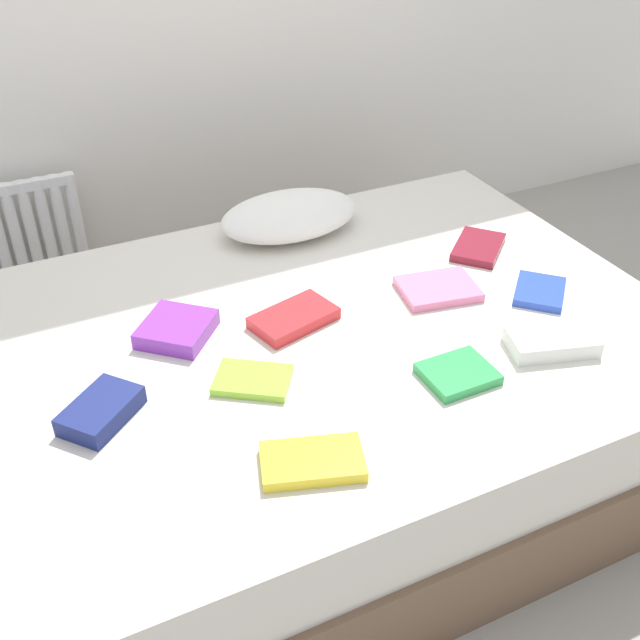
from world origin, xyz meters
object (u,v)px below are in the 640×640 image
Objects in this scene: bed at (327,391)px; textbook_maroon at (478,247)px; pillow at (289,215)px; textbook_lime at (253,380)px; radiator at (18,245)px; textbook_blue at (540,292)px; textbook_red at (294,318)px; textbook_pink at (438,289)px; textbook_white at (552,342)px; textbook_navy at (101,411)px; textbook_green at (458,374)px; textbook_yellow at (312,462)px; textbook_purple at (177,329)px.

textbook_maroon reaches higher than bed.
textbook_lime is at bearing -120.52° from pillow.
textbook_maroon reaches higher than textbook_lime.
radiator is 2.78× the size of textbook_blue.
textbook_pink is (0.46, -0.04, -0.00)m from textbook_red.
textbook_white is at bearing -61.87° from textbook_pink.
textbook_green is at bearing -55.79° from textbook_navy.
textbook_white is (1.23, -1.58, 0.19)m from radiator.
textbook_blue is (0.52, -0.70, -0.05)m from pillow.
textbook_green reaches higher than textbook_blue.
textbook_red reaches higher than textbook_green.
radiator is at bearing 142.68° from textbook_pink.
textbook_navy is 1.09× the size of textbook_blue.
textbook_maroon is at bearing 53.25° from textbook_yellow.
textbook_white is 1.01× the size of textbook_yellow.
pillow reaches higher than textbook_blue.
pillow is 2.06× the size of textbook_white.
textbook_white is 1.30× the size of textbook_blue.
textbook_purple reaches higher than textbook_yellow.
textbook_navy reaches higher than textbook_blue.
textbook_lime is at bearing -156.60° from textbook_pink.
textbook_navy reaches higher than textbook_white.
textbook_white is 1.03× the size of textbook_pink.
bed is 0.29m from textbook_red.
bed is 0.71m from textbook_maroon.
textbook_green and textbook_pink have the same top height.
textbook_red is (0.19, 0.54, 0.00)m from textbook_yellow.
textbook_navy is (-1.17, 0.25, 0.00)m from textbook_white.
textbook_blue is (0.94, 0.01, 0.00)m from textbook_lime.
bed is at bearing 62.70° from textbook_lime.
textbook_blue is at bearing 73.70° from textbook_white.
textbook_navy is (-0.68, -0.12, 0.28)m from bed.
textbook_red is (0.64, -1.16, 0.19)m from radiator.
textbook_maroon is 1.20× the size of textbook_green.
textbook_lime is at bearing 156.90° from textbook_maroon.
textbook_lime is 0.94m from textbook_blue.
textbook_white reaches higher than textbook_yellow.
textbook_purple is (-0.53, -0.43, -0.04)m from pillow.
pillow reaches higher than textbook_purple.
textbook_white is at bearing 26.45° from textbook_yellow.
textbook_blue is (0.65, -0.15, 0.26)m from bed.
textbook_purple reaches higher than textbook_lime.
textbook_purple is at bearing 162.58° from bed.
bed is 3.96× the size of radiator.
textbook_purple is 0.78m from textbook_green.
pillow is 2.69× the size of textbook_blue.
textbook_pink is at bearing 54.74° from textbook_yellow.
textbook_purple is 0.81× the size of textbook_yellow.
bed is 10.38× the size of textbook_lime.
textbook_navy is at bearing -139.73° from pillow.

